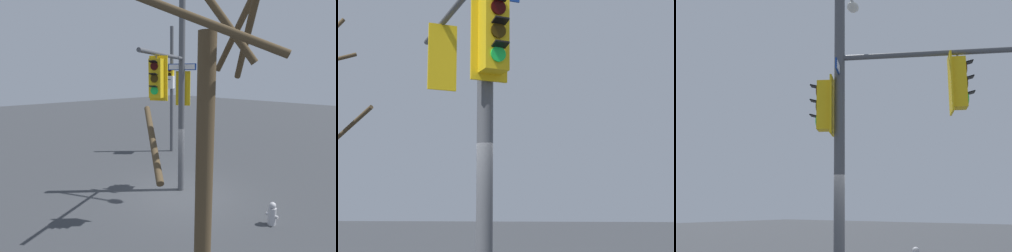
% 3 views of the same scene
% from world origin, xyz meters
% --- Properties ---
extents(main_signal_pole_assembly, '(3.12, 4.85, 8.30)m').
position_xyz_m(main_signal_pole_assembly, '(-0.03, -0.07, 4.51)').
color(main_signal_pole_assembly, '#4C4F54').
rests_on(main_signal_pole_assembly, ground).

